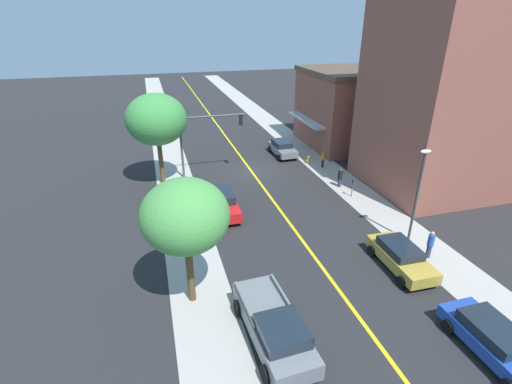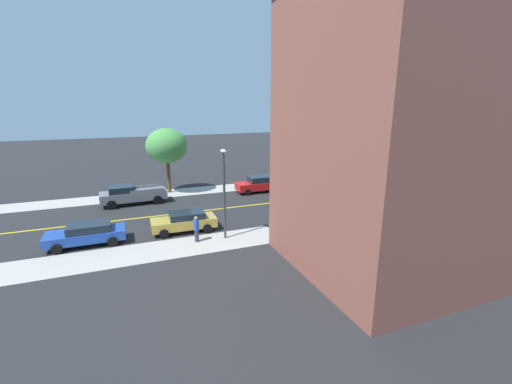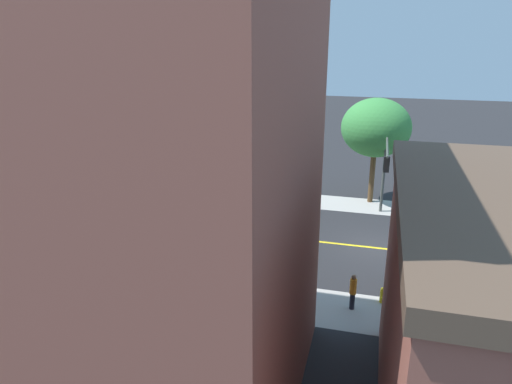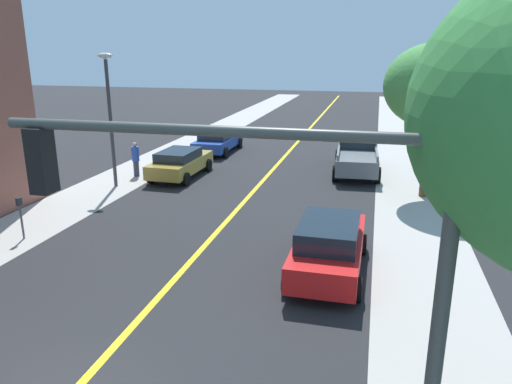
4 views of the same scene
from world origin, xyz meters
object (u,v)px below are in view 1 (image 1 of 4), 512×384
(street_tree_right_corner, at_px, (156,120))
(pedestrian_black_shirt, at_px, (340,177))
(street_tree_left_near, at_px, (185,216))
(grey_sedan_left_curb, at_px, (282,148))
(parking_meter, at_px, (353,185))
(gold_sedan_left_curb, at_px, (401,256))
(red_sedan_right_curb, at_px, (222,202))
(grey_pickup_truck, at_px, (274,326))
(fire_hydrant, at_px, (308,160))
(pedestrian_blue_shirt, at_px, (430,244))
(blue_sedan_left_curb, at_px, (496,341))
(pedestrian_orange_shirt, at_px, (323,158))
(traffic_light_mast, at_px, (203,133))
(street_lamp, at_px, (419,186))

(street_tree_right_corner, distance_m, pedestrian_black_shirt, 15.68)
(street_tree_left_near, distance_m, grey_sedan_left_curb, 22.88)
(parking_meter, relative_size, gold_sedan_left_curb, 0.32)
(red_sedan_right_curb, xyz_separation_m, grey_pickup_truck, (0.21, 12.41, 0.06))
(street_tree_left_near, bearing_deg, parking_meter, -148.04)
(grey_sedan_left_curb, bearing_deg, red_sedan_right_curb, -39.51)
(grey_sedan_left_curb, bearing_deg, parking_meter, 9.20)
(gold_sedan_left_curb, bearing_deg, fire_hydrant, 175.81)
(grey_pickup_truck, bearing_deg, parking_meter, 136.48)
(fire_hydrant, bearing_deg, street_tree_right_corner, 3.98)
(street_tree_left_near, bearing_deg, pedestrian_blue_shirt, 179.26)
(grey_sedan_left_curb, bearing_deg, street_tree_right_corner, -73.60)
(street_tree_left_near, height_order, gold_sedan_left_curb, street_tree_left_near)
(pedestrian_blue_shirt, bearing_deg, blue_sedan_left_curb, -168.51)
(street_tree_right_corner, bearing_deg, pedestrian_blue_shirt, 132.82)
(fire_hydrant, distance_m, gold_sedan_left_curb, 17.00)
(pedestrian_black_shirt, height_order, pedestrian_orange_shirt, pedestrian_orange_shirt)
(traffic_light_mast, relative_size, pedestrian_orange_shirt, 3.37)
(parking_meter, height_order, traffic_light_mast, traffic_light_mast)
(street_lamp, bearing_deg, street_tree_right_corner, -43.21)
(street_lamp, bearing_deg, fire_hydrant, -87.38)
(street_lamp, xyz_separation_m, grey_pickup_truck, (10.88, 5.53, -2.88))
(fire_hydrant, xyz_separation_m, gold_sedan_left_curb, (1.65, 16.91, 0.38))
(gold_sedan_left_curb, height_order, pedestrian_black_shirt, pedestrian_black_shirt)
(traffic_light_mast, xyz_separation_m, blue_sedan_left_curb, (-8.50, 23.05, -3.15))
(street_lamp, height_order, pedestrian_blue_shirt, street_lamp)
(pedestrian_black_shirt, bearing_deg, grey_sedan_left_curb, -5.49)
(blue_sedan_left_curb, relative_size, pedestrian_orange_shirt, 2.80)
(grey_sedan_left_curb, relative_size, pedestrian_orange_shirt, 2.48)
(street_tree_left_near, xyz_separation_m, fire_hydrant, (-13.29, -16.35, -4.38))
(traffic_light_mast, bearing_deg, gold_sedan_left_curb, -63.29)
(grey_pickup_truck, xyz_separation_m, pedestrian_blue_shirt, (-10.80, -3.59, 0.02))
(street_tree_left_near, height_order, pedestrian_blue_shirt, street_tree_left_near)
(red_sedan_right_curb, bearing_deg, gold_sedan_left_curb, 42.74)
(fire_hydrant, distance_m, grey_pickup_truck, 22.57)
(street_tree_left_near, bearing_deg, pedestrian_black_shirt, -142.31)
(blue_sedan_left_curb, height_order, grey_pickup_truck, grey_pickup_truck)
(gold_sedan_left_curb, bearing_deg, pedestrian_blue_shirt, 101.19)
(street_tree_right_corner, relative_size, fire_hydrant, 9.91)
(fire_hydrant, distance_m, traffic_light_mast, 10.66)
(gold_sedan_left_curb, bearing_deg, parking_meter, 168.90)
(fire_hydrant, xyz_separation_m, red_sedan_right_curb, (10.01, 7.70, 0.46))
(fire_hydrant, bearing_deg, pedestrian_blue_shirt, 92.02)
(grey_sedan_left_curb, bearing_deg, pedestrian_blue_shirt, 5.19)
(parking_meter, height_order, blue_sedan_left_curb, parking_meter)
(grey_sedan_left_curb, bearing_deg, pedestrian_black_shirt, 11.28)
(traffic_light_mast, distance_m, grey_sedan_left_curb, 9.51)
(traffic_light_mast, height_order, pedestrian_black_shirt, traffic_light_mast)
(street_tree_left_near, distance_m, red_sedan_right_curb, 10.04)
(red_sedan_right_curb, bearing_deg, parking_meter, 89.83)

